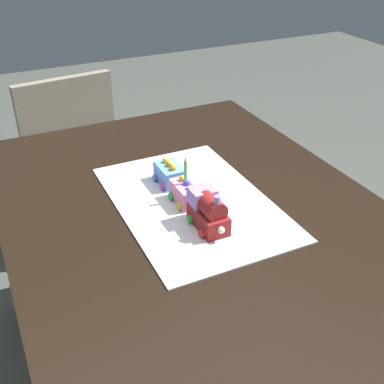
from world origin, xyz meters
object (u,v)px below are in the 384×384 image
object	(u,v)px
cake_car_caboose_sky_blue	(170,174)
cake_locomotive	(208,211)
chair	(65,155)
birthday_candle	(186,168)
dining_table	(197,243)
cake_car_flatbed_bubblegum	(187,193)

from	to	relation	value
cake_car_caboose_sky_blue	cake_locomotive	bearing A→B (deg)	-180.00
chair	birthday_candle	world-z (taller)	birthday_candle
dining_table	cake_locomotive	world-z (taller)	cake_locomotive
dining_table	cake_locomotive	bearing A→B (deg)	173.87
cake_locomotive	cake_car_flatbed_bubblegum	distance (m)	0.13
cake_car_flatbed_bubblegum	cake_car_caboose_sky_blue	size ratio (longest dim) A/B	1.00
chair	birthday_candle	distance (m)	1.06
chair	birthday_candle	size ratio (longest dim) A/B	13.32
birthday_candle	dining_table	bearing A→B (deg)	-170.98
dining_table	birthday_candle	world-z (taller)	birthday_candle
birthday_candle	cake_locomotive	bearing A→B (deg)	180.00
dining_table	cake_car_flatbed_bubblegum	world-z (taller)	cake_car_flatbed_bubblegum
birthday_candle	cake_car_caboose_sky_blue	bearing A→B (deg)	0.00
dining_table	birthday_candle	size ratio (longest dim) A/B	21.69
chair	cake_car_caboose_sky_blue	distance (m)	0.93
cake_car_caboose_sky_blue	dining_table	bearing A→B (deg)	-177.03
cake_locomotive	cake_car_caboose_sky_blue	xyz separation A→B (m)	(0.25, 0.00, -0.02)
cake_locomotive	cake_car_flatbed_bubblegum	xyz separation A→B (m)	(0.13, 0.00, -0.02)
chair	birthday_candle	bearing A→B (deg)	92.19
cake_locomotive	cake_car_flatbed_bubblegum	world-z (taller)	cake_locomotive
cake_car_flatbed_bubblegum	cake_locomotive	bearing A→B (deg)	-180.00
chair	cake_car_flatbed_bubblegum	size ratio (longest dim) A/B	8.60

